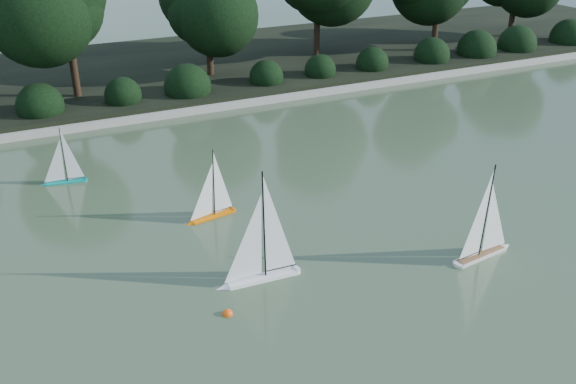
{
  "coord_description": "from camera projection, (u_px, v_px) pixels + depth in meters",
  "views": [
    {
      "loc": [
        -5.09,
        -6.83,
        5.59
      ],
      "look_at": [
        -0.76,
        2.25,
        0.7
      ],
      "focal_mm": 40.0,
      "sensor_mm": 36.0,
      "label": 1
    }
  ],
  "objects": [
    {
      "name": "far_bank",
      "position": [
        165.0,
        70.0,
        20.44
      ],
      "size": [
        40.0,
        8.0,
        0.3
      ],
      "primitive_type": "cube",
      "color": "black",
      "rests_on": "ground"
    },
    {
      "name": "shrub_hedge",
      "position": [
        194.0,
        86.0,
        17.8
      ],
      "size": [
        29.1,
        1.1,
        1.1
      ],
      "color": "black",
      "rests_on": "ground"
    },
    {
      "name": "race_buoy",
      "position": [
        228.0,
        314.0,
        9.18
      ],
      "size": [
        0.16,
        0.16,
        0.16
      ],
      "primitive_type": "sphere",
      "color": "#F5540C",
      "rests_on": "ground"
    },
    {
      "name": "sailboat_white_a",
      "position": [
        256.0,
        264.0,
        9.82
      ],
      "size": [
        1.4,
        0.28,
        1.91
      ],
      "color": "white",
      "rests_on": "ground"
    },
    {
      "name": "sailboat_orange",
      "position": [
        208.0,
        207.0,
        11.7
      ],
      "size": [
        1.06,
        0.34,
        1.44
      ],
      "color": "#F97001",
      "rests_on": "ground"
    },
    {
      "name": "ground",
      "position": [
        394.0,
        280.0,
        9.96
      ],
      "size": [
        80.0,
        80.0,
        0.0
      ],
      "primitive_type": "plane",
      "color": "#314127",
      "rests_on": "ground"
    },
    {
      "name": "sailboat_teal",
      "position": [
        61.0,
        174.0,
        13.08
      ],
      "size": [
        0.95,
        0.3,
        1.3
      ],
      "color": "#099288",
      "rests_on": "ground"
    },
    {
      "name": "pond_coping",
      "position": [
        205.0,
        108.0,
        17.22
      ],
      "size": [
        40.0,
        0.35,
        0.18
      ],
      "primitive_type": "cube",
      "color": "gray",
      "rests_on": "ground"
    },
    {
      "name": "sailboat_white_b",
      "position": [
        487.0,
        240.0,
        10.52
      ],
      "size": [
        1.32,
        0.38,
        1.8
      ],
      "color": "silver",
      "rests_on": "ground"
    }
  ]
}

